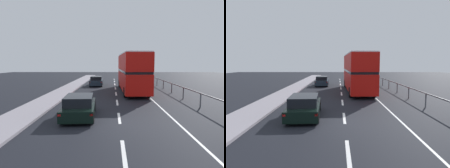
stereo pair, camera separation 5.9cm
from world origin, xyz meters
TOP-DOWN VIEW (x-y plane):
  - ground_plane at (0.00, 0.00)m, footprint 73.46×120.00m
  - near_sidewalk_kerb at (-6.02, 0.00)m, footprint 2.40×80.00m
  - lane_paint_markings at (1.91, 8.54)m, footprint 3.35×46.00m
  - bridge_side_railing at (6.19, 9.00)m, footprint 0.10×42.00m
  - double_decker_bus_red at (1.88, 11.94)m, footprint 2.82×11.07m
  - hatchback_car_near at (-2.44, 1.25)m, footprint 2.09×4.28m
  - sedan_car_ahead at (-2.72, 17.66)m, footprint 1.87×4.32m

SIDE VIEW (x-z plane):
  - ground_plane at x=0.00m, z-range -0.10..0.00m
  - lane_paint_markings at x=1.91m, z-range 0.00..0.01m
  - near_sidewalk_kerb at x=-6.02m, z-range 0.00..0.14m
  - hatchback_car_near at x=-2.44m, z-range -0.02..1.33m
  - sedan_car_ahead at x=-2.72m, z-range -0.02..1.36m
  - bridge_side_railing at x=6.19m, z-range 0.34..1.44m
  - double_decker_bus_red at x=1.88m, z-range 0.15..4.53m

